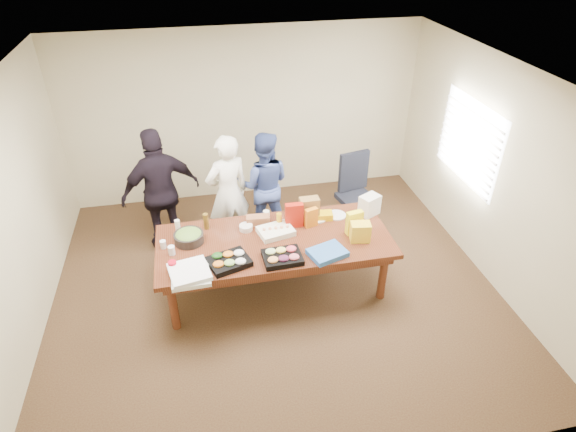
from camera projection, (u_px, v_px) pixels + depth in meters
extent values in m
cube|color=#47301E|center=(275.00, 287.00, 6.11)|extent=(5.50, 5.00, 0.02)
cube|color=white|center=(271.00, 77.00, 4.62)|extent=(5.50, 5.00, 0.02)
cube|color=beige|center=(245.00, 116.00, 7.41)|extent=(5.50, 0.04, 2.70)
cube|color=beige|center=(338.00, 377.00, 3.32)|extent=(5.50, 0.04, 2.70)
cube|color=beige|center=(12.00, 225.00, 4.90)|extent=(0.04, 5.00, 2.70)
cube|color=beige|center=(494.00, 173.00, 5.83)|extent=(0.04, 5.00, 2.70)
cube|color=white|center=(469.00, 142.00, 6.24)|extent=(0.03, 1.40, 1.10)
cube|color=beige|center=(466.00, 142.00, 6.23)|extent=(0.04, 1.36, 1.00)
cube|color=#4C1C0F|center=(275.00, 264.00, 5.90)|extent=(2.80, 1.20, 0.75)
cube|color=black|center=(357.00, 196.00, 6.92)|extent=(0.67, 0.67, 1.10)
imported|color=white|center=(228.00, 193.00, 6.42)|extent=(0.72, 0.59, 1.69)
imported|color=#3B4D8C|center=(264.00, 185.00, 6.72)|extent=(0.87, 0.74, 1.58)
imported|color=black|center=(161.00, 192.00, 6.33)|extent=(1.14, 0.74, 1.80)
cube|color=black|center=(229.00, 262.00, 5.29)|extent=(0.53, 0.46, 0.07)
cube|color=black|center=(282.00, 257.00, 5.36)|extent=(0.45, 0.35, 0.07)
cube|color=white|center=(276.00, 231.00, 5.78)|extent=(0.47, 0.39, 0.07)
cylinder|color=black|center=(189.00, 238.00, 5.63)|extent=(0.44, 0.44, 0.11)
cube|color=#2F65B0|center=(327.00, 253.00, 5.43)|extent=(0.48, 0.42, 0.06)
cube|color=#AD1B0B|center=(294.00, 215.00, 5.85)|extent=(0.22, 0.10, 0.32)
cube|color=yellow|center=(354.00, 223.00, 5.73)|extent=(0.21, 0.11, 0.30)
cube|color=orange|center=(311.00, 217.00, 5.87)|extent=(0.17, 0.11, 0.25)
cylinder|color=white|center=(266.00, 215.00, 6.03)|extent=(0.09, 0.09, 0.12)
cylinder|color=gold|center=(279.00, 220.00, 5.88)|extent=(0.07, 0.07, 0.19)
cylinder|color=brown|center=(206.00, 221.00, 5.83)|extent=(0.07, 0.07, 0.21)
cylinder|color=#F7E6CF|center=(178.00, 227.00, 5.75)|extent=(0.08, 0.08, 0.19)
cube|color=#EBBB05|center=(322.00, 216.00, 6.05)|extent=(0.27, 0.18, 0.09)
cube|color=brown|center=(258.00, 220.00, 5.94)|extent=(0.30, 0.15, 0.12)
cube|color=olive|center=(309.00, 209.00, 5.97)|extent=(0.24, 0.14, 0.31)
cylinder|color=#BA081A|center=(173.00, 266.00, 5.18)|extent=(0.10, 0.10, 0.12)
cylinder|color=white|center=(172.00, 250.00, 5.43)|extent=(0.09, 0.09, 0.11)
cylinder|color=white|center=(163.00, 244.00, 5.53)|extent=(0.09, 0.09, 0.10)
cube|color=silver|center=(191.00, 276.00, 5.11)|extent=(0.43, 0.43, 0.05)
cube|color=white|center=(189.00, 272.00, 5.09)|extent=(0.48, 0.48, 0.05)
cylinder|color=white|center=(336.00, 215.00, 6.13)|extent=(0.29, 0.29, 0.01)
cylinder|color=white|center=(317.00, 217.00, 6.08)|extent=(0.29, 0.29, 0.02)
cylinder|color=white|center=(292.00, 218.00, 6.03)|extent=(0.19, 0.19, 0.06)
cylinder|color=silver|center=(246.00, 227.00, 5.85)|extent=(0.21, 0.21, 0.07)
cube|color=white|center=(369.00, 205.00, 6.10)|extent=(0.30, 0.27, 0.27)
cube|color=yellow|center=(360.00, 232.00, 5.63)|extent=(0.26, 0.20, 0.23)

